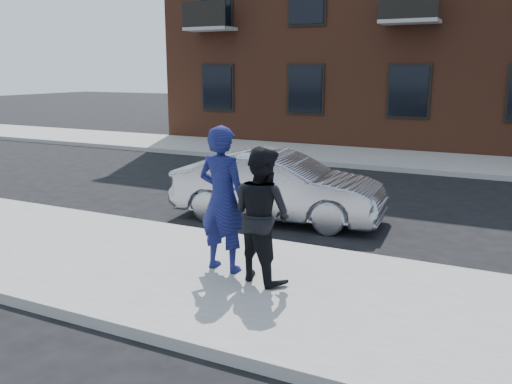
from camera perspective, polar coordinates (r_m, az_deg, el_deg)
The scene contains 8 objects.
ground at distance 7.93m, azimuth -4.47°, elevation -8.94°, with size 100.00×100.00×0.00m, color black.
near_sidewalk at distance 7.71m, azimuth -5.44°, elevation -9.03°, with size 50.00×3.50×0.15m, color gray.
near_curb at distance 9.19m, azimuth 0.50°, elevation -5.32°, with size 50.00×0.10×0.15m, color #999691.
far_sidewalk at distance 18.19m, azimuth 14.02°, elevation 3.38°, with size 50.00×3.50×0.15m, color gray.
far_curb at distance 16.46m, azimuth 12.63°, elevation 2.49°, with size 50.00×0.10×0.15m, color #999691.
silver_sedan at distance 10.65m, azimuth 2.33°, elevation 0.58°, with size 1.44×4.13×1.36m, color #999BA3.
man_hoodie at distance 7.51m, azimuth -3.54°, elevation -0.75°, with size 0.79×0.57×2.05m.
man_peacoat at distance 7.16m, azimuth 0.61°, elevation -2.38°, with size 1.07×0.95×1.81m.
Camera 1 is at (3.82, -6.30, 2.93)m, focal length 38.00 mm.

